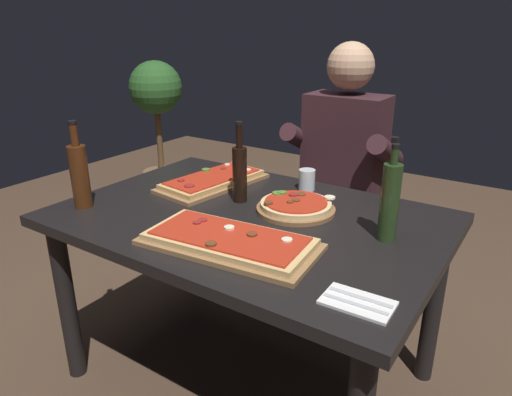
{
  "coord_description": "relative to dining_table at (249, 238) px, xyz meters",
  "views": [
    {
      "loc": [
        0.91,
        -1.32,
        1.41
      ],
      "look_at": [
        0.0,
        0.05,
        0.79
      ],
      "focal_mm": 32.69,
      "sensor_mm": 36.0,
      "label": 1
    }
  ],
  "objects": [
    {
      "name": "oil_bottle_amber",
      "position": [
        0.5,
        0.08,
        0.23
      ],
      "size": [
        0.06,
        0.06,
        0.32
      ],
      "color": "#233819",
      "rests_on": "dining_table"
    },
    {
      "name": "ground_plane",
      "position": [
        0.0,
        0.0,
        -0.64
      ],
      "size": [
        6.4,
        6.4,
        0.0
      ],
      "primitive_type": "plane",
      "color": "#4C3828"
    },
    {
      "name": "wine_bottle_dark",
      "position": [
        -0.58,
        -0.29,
        0.23
      ],
      "size": [
        0.07,
        0.07,
        0.34
      ],
      "color": "#47230F",
      "rests_on": "dining_table"
    },
    {
      "name": "pizza_round_far",
      "position": [
        0.13,
        0.13,
        0.12
      ],
      "size": [
        0.3,
        0.3,
        0.05
      ],
      "color": "brown",
      "rests_on": "dining_table"
    },
    {
      "name": "napkin_cutlery_set",
      "position": [
        0.56,
        -0.33,
        0.1
      ],
      "size": [
        0.18,
        0.11,
        0.01
      ],
      "color": "white",
      "rests_on": "dining_table"
    },
    {
      "name": "tumbler_near_camera",
      "position": [
        0.05,
        0.36,
        0.14
      ],
      "size": [
        0.07,
        0.07,
        0.09
      ],
      "color": "silver",
      "rests_on": "dining_table"
    },
    {
      "name": "dining_table",
      "position": [
        0.0,
        0.0,
        0.0
      ],
      "size": [
        1.4,
        0.96,
        0.74
      ],
      "color": "black",
      "rests_on": "ground_plane"
    },
    {
      "name": "potted_plant_corner",
      "position": [
        -1.65,
        1.19,
        0.06
      ],
      "size": [
        0.39,
        0.39,
        1.15
      ],
      "color": "#846042",
      "rests_on": "ground_plane"
    },
    {
      "name": "pizza_rectangular_left",
      "position": [
        -0.32,
        0.19,
        0.11
      ],
      "size": [
        0.3,
        0.52,
        0.05
      ],
      "color": "olive",
      "rests_on": "dining_table"
    },
    {
      "name": "vinegar_bottle_green",
      "position": [
        -0.11,
        0.1,
        0.22
      ],
      "size": [
        0.06,
        0.06,
        0.32
      ],
      "color": "black",
      "rests_on": "dining_table"
    },
    {
      "name": "diner_chair",
      "position": [
        0.04,
        0.86,
        -0.16
      ],
      "size": [
        0.44,
        0.44,
        0.87
      ],
      "color": "black",
      "rests_on": "ground_plane"
    },
    {
      "name": "pizza_rectangular_front",
      "position": [
        0.1,
        -0.25,
        0.11
      ],
      "size": [
        0.59,
        0.33,
        0.05
      ],
      "color": "olive",
      "rests_on": "dining_table"
    },
    {
      "name": "seated_diner",
      "position": [
        0.04,
        0.74,
        0.1
      ],
      "size": [
        0.53,
        0.41,
        1.33
      ],
      "color": "#23232D",
      "rests_on": "ground_plane"
    }
  ]
}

